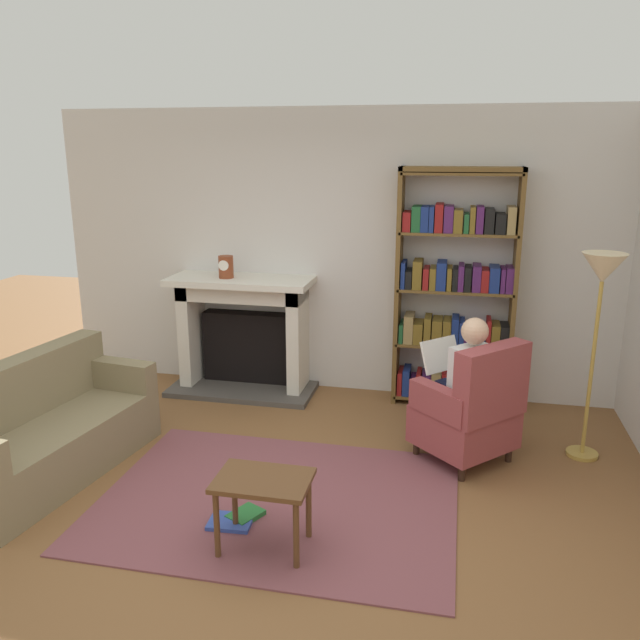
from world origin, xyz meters
TOP-DOWN VIEW (x-y plane):
  - ground at (0.00, 0.00)m, footprint 14.00×14.00m
  - back_wall at (0.00, 2.55)m, footprint 5.60×0.10m
  - area_rug at (0.00, 0.30)m, footprint 2.40×1.80m
  - fireplace at (-0.90, 2.30)m, footprint 1.41×0.64m
  - mantel_clock at (-1.03, 2.20)m, footprint 0.14×0.14m
  - bookshelf at (1.10, 2.33)m, footprint 1.07×0.32m
  - armchair_reading at (1.28, 1.16)m, footprint 0.89×0.89m
  - seated_reader at (1.19, 1.24)m, footprint 0.59×0.58m
  - sofa_floral at (-1.78, 0.33)m, footprint 0.95×1.78m
  - side_table at (0.07, -0.23)m, footprint 0.56×0.39m
  - scattered_books at (-0.18, -0.01)m, footprint 0.34×0.34m
  - floor_lamp at (2.15, 1.45)m, footprint 0.32×0.32m

SIDE VIEW (x-z plane):
  - ground at x=0.00m, z-range 0.00..0.00m
  - area_rug at x=0.00m, z-range 0.00..0.01m
  - scattered_books at x=-0.18m, z-range 0.01..0.04m
  - sofa_floral at x=-1.78m, z-range -0.10..0.75m
  - side_table at x=0.07m, z-range 0.16..0.62m
  - armchair_reading at x=1.28m, z-range -0.06..0.91m
  - fireplace at x=-0.90m, z-range 0.03..1.17m
  - seated_reader at x=1.19m, z-range 0.05..1.19m
  - bookshelf at x=1.10m, z-range -0.04..2.13m
  - mantel_clock at x=-1.03m, z-range 1.14..1.35m
  - back_wall at x=0.00m, z-range 0.00..2.70m
  - floor_lamp at x=2.15m, z-range 0.55..2.15m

